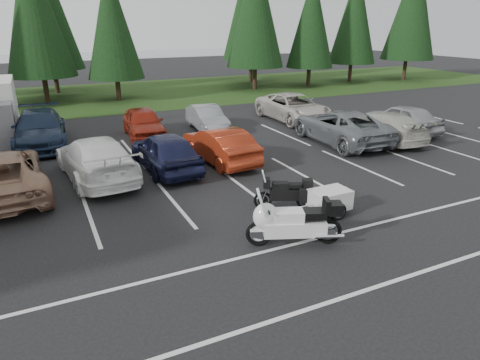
% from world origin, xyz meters
% --- Properties ---
extents(ground, '(120.00, 120.00, 0.00)m').
position_xyz_m(ground, '(0.00, 0.00, 0.00)').
color(ground, black).
rests_on(ground, ground).
extents(grass_strip, '(80.00, 16.00, 0.01)m').
position_xyz_m(grass_strip, '(0.00, 24.00, 0.01)').
color(grass_strip, '#203410').
rests_on(grass_strip, ground).
extents(lake_water, '(70.00, 50.00, 0.02)m').
position_xyz_m(lake_water, '(4.00, 55.00, 0.00)').
color(lake_water, gray).
rests_on(lake_water, ground).
extents(stall_markings, '(32.00, 16.00, 0.01)m').
position_xyz_m(stall_markings, '(0.00, 2.00, 0.00)').
color(stall_markings, silver).
rests_on(stall_markings, ground).
extents(conifer_4, '(4.80, 4.80, 11.17)m').
position_xyz_m(conifer_4, '(-5.00, 22.90, 6.53)').
color(conifer_4, '#332316').
rests_on(conifer_4, ground).
extents(conifer_5, '(4.14, 4.14, 9.63)m').
position_xyz_m(conifer_5, '(0.00, 21.60, 5.63)').
color(conifer_5, '#332316').
rests_on(conifer_5, ground).
extents(conifer_6, '(4.93, 4.93, 11.48)m').
position_xyz_m(conifer_6, '(12.00, 22.10, 6.71)').
color(conifer_6, '#332316').
rests_on(conifer_6, ground).
extents(conifer_7, '(4.27, 4.27, 9.94)m').
position_xyz_m(conifer_7, '(17.50, 21.80, 5.81)').
color(conifer_7, '#332316').
rests_on(conifer_7, ground).
extents(conifer_8, '(4.53, 4.53, 10.56)m').
position_xyz_m(conifer_8, '(23.00, 22.60, 6.17)').
color(conifer_8, '#332316').
rests_on(conifer_8, ground).
extents(conifer_9, '(5.19, 5.19, 12.10)m').
position_xyz_m(conifer_9, '(29.00, 21.30, 7.07)').
color(conifer_9, '#332316').
rests_on(conifer_9, ground).
extents(conifer_back_b, '(4.97, 4.97, 11.58)m').
position_xyz_m(conifer_back_b, '(-4.00, 27.50, 6.77)').
color(conifer_back_b, '#332316').
rests_on(conifer_back_b, ground).
extents(conifer_back_c, '(5.50, 5.50, 12.81)m').
position_xyz_m(conifer_back_c, '(14.00, 26.80, 7.49)').
color(conifer_back_c, '#332316').
rests_on(conifer_back_c, ground).
extents(car_near_2, '(3.06, 5.90, 1.59)m').
position_xyz_m(car_near_2, '(-7.29, 3.79, 0.79)').
color(car_near_2, '#9B735A').
rests_on(car_near_2, ground).
extents(car_near_3, '(2.79, 5.78, 1.62)m').
position_xyz_m(car_near_3, '(-4.13, 4.22, 0.81)').
color(car_near_3, white).
rests_on(car_near_3, ground).
extents(car_near_4, '(2.08, 4.73, 1.58)m').
position_xyz_m(car_near_4, '(-1.46, 4.06, 0.79)').
color(car_near_4, '#171A3A').
rests_on(car_near_4, ground).
extents(car_near_5, '(1.94, 4.64, 1.49)m').
position_xyz_m(car_near_5, '(0.94, 4.08, 0.75)').
color(car_near_5, '#9E2C14').
rests_on(car_near_5, ground).
extents(car_near_6, '(3.03, 6.03, 1.64)m').
position_xyz_m(car_near_6, '(7.58, 4.43, 0.82)').
color(car_near_6, slate).
rests_on(car_near_6, ground).
extents(car_near_7, '(2.38, 5.12, 1.45)m').
position_xyz_m(car_near_7, '(9.76, 3.75, 0.72)').
color(car_near_7, beige).
rests_on(car_near_7, ground).
extents(car_near_8, '(2.02, 4.59, 1.54)m').
position_xyz_m(car_near_8, '(11.87, 4.66, 0.77)').
color(car_near_8, '#9C9BA0').
rests_on(car_near_8, ground).
extents(car_far_1, '(2.59, 5.81, 1.66)m').
position_xyz_m(car_far_1, '(-5.88, 10.24, 0.83)').
color(car_far_1, '#18263E').
rests_on(car_far_1, ground).
extents(car_far_2, '(2.15, 4.60, 1.52)m').
position_xyz_m(car_far_2, '(-0.99, 9.61, 0.76)').
color(car_far_2, maroon).
rests_on(car_far_2, ground).
extents(car_far_3, '(1.68, 4.14, 1.34)m').
position_xyz_m(car_far_3, '(2.56, 9.68, 0.67)').
color(car_far_3, gray).
rests_on(car_far_3, ground).
extents(car_far_4, '(2.67, 5.74, 1.59)m').
position_xyz_m(car_far_4, '(8.17, 9.70, 0.80)').
color(car_far_4, beige).
rests_on(car_far_4, ground).
extents(touring_motorcycle, '(3.00, 1.91, 1.60)m').
position_xyz_m(touring_motorcycle, '(-0.15, -3.50, 0.80)').
color(touring_motorcycle, silver).
rests_on(touring_motorcycle, ground).
extents(cargo_trailer, '(1.78, 1.02, 0.81)m').
position_xyz_m(cargo_trailer, '(1.93, -2.28, 0.41)').
color(cargo_trailer, silver).
rests_on(cargo_trailer, ground).
extents(adventure_motorcycle, '(2.28, 1.58, 1.32)m').
position_xyz_m(adventure_motorcycle, '(0.84, -1.35, 0.66)').
color(adventure_motorcycle, black).
rests_on(adventure_motorcycle, ground).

